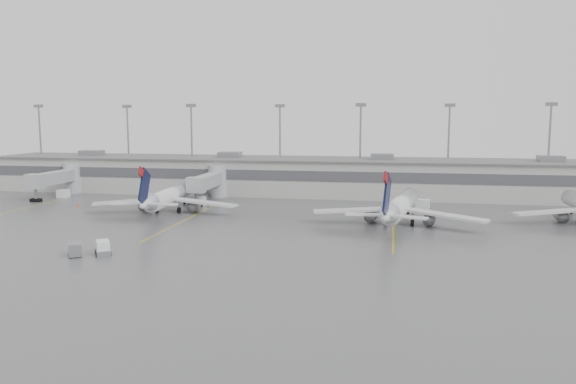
# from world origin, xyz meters

# --- Properties ---
(ground) EXTENTS (260.00, 260.00, 0.00)m
(ground) POSITION_xyz_m (0.00, 0.00, 0.00)
(ground) COLOR #535355
(ground) RESTS_ON ground
(terminal) EXTENTS (152.00, 17.00, 9.45)m
(terminal) POSITION_xyz_m (-0.01, 57.98, 4.17)
(terminal) COLOR #AAAAA5
(terminal) RESTS_ON ground
(light_masts) EXTENTS (142.40, 8.00, 20.60)m
(light_masts) POSITION_xyz_m (0.00, 63.75, 12.03)
(light_masts) COLOR gray
(light_masts) RESTS_ON ground
(jet_bridge_left) EXTENTS (4.00, 17.20, 7.00)m
(jet_bridge_left) POSITION_xyz_m (-55.50, 45.72, 3.87)
(jet_bridge_left) COLOR gray
(jet_bridge_left) RESTS_ON ground
(jet_bridge_right) EXTENTS (4.00, 17.20, 7.00)m
(jet_bridge_right) POSITION_xyz_m (-20.50, 45.72, 3.87)
(jet_bridge_right) COLOR gray
(jet_bridge_right) RESTS_ON ground
(stand_markings) EXTENTS (105.25, 40.00, 0.01)m
(stand_markings) POSITION_xyz_m (-0.00, 24.00, 0.01)
(stand_markings) COLOR #CDBB0C
(stand_markings) RESTS_ON ground
(jet_mid_left) EXTENTS (26.87, 30.22, 9.78)m
(jet_mid_left) POSITION_xyz_m (-23.27, 28.69, 3.04)
(jet_mid_left) COLOR silver
(jet_mid_left) RESTS_ON ground
(jet_mid_right) EXTENTS (27.68, 31.26, 10.16)m
(jet_mid_right) POSITION_xyz_m (18.51, 24.18, 3.16)
(jet_mid_right) COLOR silver
(jet_mid_right) RESTS_ON ground
(baggage_tug) EXTENTS (3.00, 3.33, 1.83)m
(baggage_tug) POSITION_xyz_m (-19.08, -3.14, 0.71)
(baggage_tug) COLOR white
(baggage_tug) RESTS_ON ground
(baggage_cart) EXTENTS (2.69, 3.02, 1.69)m
(baggage_cart) POSITION_xyz_m (-22.28, -4.34, 0.88)
(baggage_cart) COLOR slate
(baggage_cart) RESTS_ON ground
(gse_uld_a) EXTENTS (2.67, 1.95, 1.76)m
(gse_uld_a) POSITION_xyz_m (-53.46, 42.74, 0.88)
(gse_uld_a) COLOR white
(gse_uld_a) RESTS_ON ground
(gse_uld_b) EXTENTS (2.83, 2.37, 1.71)m
(gse_uld_b) POSITION_xyz_m (-20.53, 38.30, 0.85)
(gse_uld_b) COLOR white
(gse_uld_b) RESTS_ON ground
(gse_uld_c) EXTENTS (2.79, 2.12, 1.79)m
(gse_uld_c) POSITION_xyz_m (23.11, 41.69, 0.90)
(gse_uld_c) COLOR white
(gse_uld_c) RESTS_ON ground
(gse_loader) EXTENTS (2.36, 3.17, 1.78)m
(gse_loader) POSITION_xyz_m (-23.26, 47.04, 0.89)
(gse_loader) COLOR slate
(gse_loader) RESTS_ON ground
(cone_a) EXTENTS (0.42, 0.42, 0.67)m
(cone_a) POSITION_xyz_m (-43.74, 32.20, 0.33)
(cone_a) COLOR #F83605
(cone_a) RESTS_ON ground
(cone_b) EXTENTS (0.50, 0.50, 0.80)m
(cone_b) POSITION_xyz_m (-19.27, 32.75, 0.40)
(cone_b) COLOR #F83605
(cone_b) RESTS_ON ground
(cone_c) EXTENTS (0.46, 0.46, 0.73)m
(cone_c) POSITION_xyz_m (19.25, 38.69, 0.37)
(cone_c) COLOR #F83605
(cone_c) RESTS_ON ground
(cone_d) EXTENTS (0.49, 0.49, 0.77)m
(cone_d) POSITION_xyz_m (43.12, 39.36, 0.39)
(cone_d) COLOR #F83605
(cone_d) RESTS_ON ground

